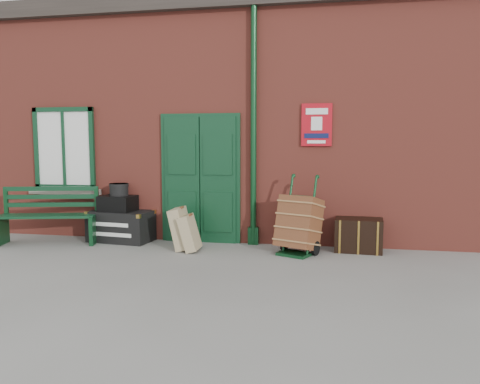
% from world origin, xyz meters
% --- Properties ---
extents(ground, '(80.00, 80.00, 0.00)m').
position_xyz_m(ground, '(0.00, 0.00, 0.00)').
color(ground, gray).
rests_on(ground, ground).
extents(station_building, '(10.30, 4.30, 4.36)m').
position_xyz_m(station_building, '(-0.00, 3.49, 2.16)').
color(station_building, '#9C3F32').
rests_on(station_building, ground).
extents(bench, '(1.72, 0.90, 1.02)m').
position_xyz_m(bench, '(-2.88, 0.87, 0.51)').
color(bench, '#0E341D').
rests_on(bench, ground).
extents(houdini_trunk, '(1.15, 0.72, 0.55)m').
position_xyz_m(houdini_trunk, '(-1.72, 1.25, 0.27)').
color(houdini_trunk, black).
rests_on(houdini_trunk, ground).
extents(strongbox, '(0.65, 0.50, 0.27)m').
position_xyz_m(strongbox, '(-1.77, 1.25, 0.68)').
color(strongbox, black).
rests_on(strongbox, houdini_trunk).
extents(hatbox, '(0.36, 0.36, 0.22)m').
position_xyz_m(hatbox, '(-1.74, 1.25, 0.93)').
color(hatbox, black).
rests_on(hatbox, strongbox).
extents(suitcase_back, '(0.34, 0.49, 0.70)m').
position_xyz_m(suitcase_back, '(-0.47, 0.84, 0.35)').
color(suitcase_back, tan).
rests_on(suitcase_back, ground).
extents(suitcase_front, '(0.34, 0.44, 0.60)m').
position_xyz_m(suitcase_front, '(-0.29, 0.74, 0.30)').
color(suitcase_front, tan).
rests_on(suitcase_front, ground).
extents(porter_trolley, '(0.80, 0.82, 1.23)m').
position_xyz_m(porter_trolley, '(1.46, 0.90, 0.48)').
color(porter_trolley, '#0D3519').
rests_on(porter_trolley, ground).
extents(dark_trunk, '(0.77, 0.53, 0.54)m').
position_xyz_m(dark_trunk, '(2.41, 1.25, 0.27)').
color(dark_trunk, black).
rests_on(dark_trunk, ground).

